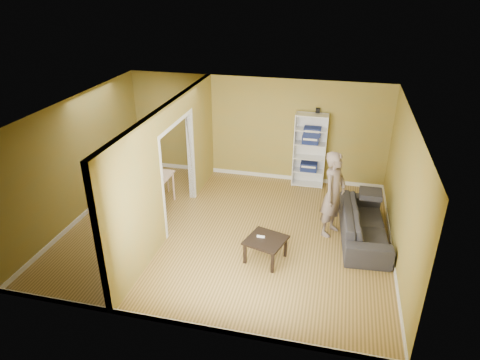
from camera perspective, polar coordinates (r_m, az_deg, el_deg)
name	(u,v)px	position (r m, az deg, el deg)	size (l,w,h in m)	color
room_shell	(228,174)	(8.32, -1.66, 0.79)	(6.50, 6.50, 6.50)	#AD8646
partition	(170,168)	(8.68, -9.34, 1.56)	(0.22, 5.50, 2.60)	olive
wall_speaker	(318,110)	(10.39, 10.35, 9.12)	(0.10, 0.10, 0.10)	black
sofa	(365,219)	(8.86, 16.28, -5.07)	(0.95, 2.21, 0.84)	#343434
person	(334,187)	(8.58, 12.45, -0.94)	(0.59, 0.76, 2.09)	slate
bookshelf	(310,150)	(10.63, 9.29, 3.99)	(0.77, 0.34, 1.84)	white
paper_box_navy_a	(309,167)	(10.75, 9.17, 1.79)	(0.41, 0.26, 0.21)	navy
paper_box_navy_b	(310,139)	(10.48, 9.37, 5.37)	(0.39, 0.26, 0.20)	navy
paper_box_navy_c	(312,131)	(10.41, 9.63, 6.43)	(0.40, 0.26, 0.21)	navy
coffee_table	(266,242)	(7.93, 3.46, -8.31)	(0.67, 0.67, 0.45)	black
game_controller	(261,237)	(7.93, 2.79, -7.54)	(0.15, 0.04, 0.03)	white
dining_table	(144,178)	(9.85, -12.72, 0.28)	(1.20, 0.80, 0.75)	#D2AF98
chair_left	(114,181)	(10.33, -16.47, -0.10)	(0.44, 0.44, 0.97)	tan
chair_near	(132,196)	(9.47, -14.17, -2.08)	(0.47, 0.47, 1.02)	tan
chair_far	(159,176)	(10.37, -10.69, 0.46)	(0.41, 0.41, 0.90)	#D5B980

